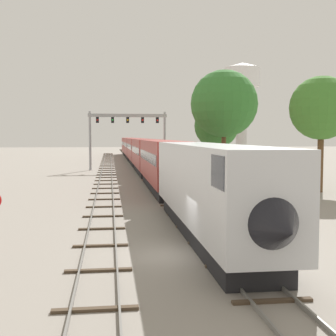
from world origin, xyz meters
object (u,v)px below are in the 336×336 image
Objects in this scene: water_tower at (242,85)px; trackside_tree_right at (224,104)px; signal_gantry at (128,127)px; trackside_tree_mid at (216,126)px; trackside_tree_left at (321,108)px; passenger_train at (141,152)px.

water_tower is 55.86m from trackside_tree_right.
signal_gantry is 0.53× the size of water_tower.
water_tower reaches higher than trackside_tree_mid.
water_tower is (28.65, 35.95, 10.77)m from signal_gantry.
water_tower is at bearing 69.91° from trackside_tree_mid.
trackside_tree_left reaches higher than signal_gantry.
water_tower reaches higher than trackside_tree_left.
trackside_tree_mid is at bearing -110.09° from water_tower.
trackside_tree_left reaches higher than trackside_tree_mid.
water_tower is 1.71× the size of trackside_tree_right.
trackside_tree_mid is at bearing -46.64° from signal_gantry.
signal_gantry reaches higher than passenger_train.
passenger_train is at bearing -129.38° from water_tower.
passenger_train is 5.41× the size of water_tower.
signal_gantry is at bearing 118.75° from trackside_tree_left.
passenger_train is 5.92m from signal_gantry.
signal_gantry is 1.12× the size of trackside_tree_left.
signal_gantry is 19.93m from trackside_tree_right.
water_tower is at bearing 71.38° from trackside_tree_right.
trackside_tree_mid reaches higher than signal_gantry.
signal_gantry is (-2.25, -3.78, 3.96)m from passenger_train.
passenger_train is 18.42m from trackside_tree_mid.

